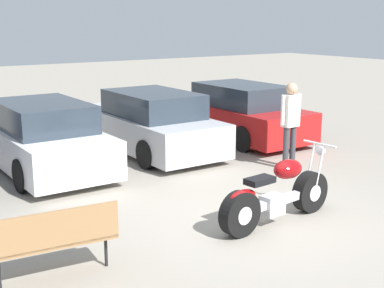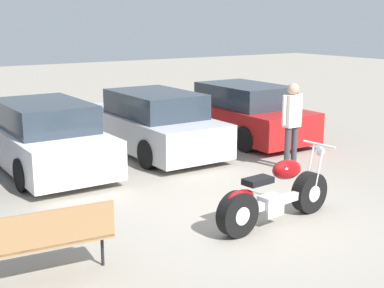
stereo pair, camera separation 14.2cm
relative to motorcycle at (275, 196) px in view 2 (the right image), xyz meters
name	(u,v)px [view 2 (the right image)]	position (x,y,z in m)	size (l,w,h in m)	color
ground_plane	(250,220)	(-0.22, 0.28, -0.43)	(60.00, 60.00, 0.00)	gray
motorcycle	(275,196)	(0.00, 0.00, 0.00)	(2.21, 0.62, 1.09)	black
parked_car_white	(42,137)	(-1.88, 4.91, 0.22)	(1.78, 4.37, 1.40)	white
parked_car_silver	(151,123)	(0.68, 5.00, 0.22)	(1.78, 4.37, 1.40)	#BCBCC1
parked_car_red	(239,113)	(3.25, 4.99, 0.22)	(1.78, 4.37, 1.40)	red
park_bench	(51,236)	(-3.36, 0.10, 0.11)	(1.50, 0.55, 0.89)	#997047
person_standing	(292,118)	(2.32, 2.11, 0.62)	(0.52, 0.24, 1.75)	#38383D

